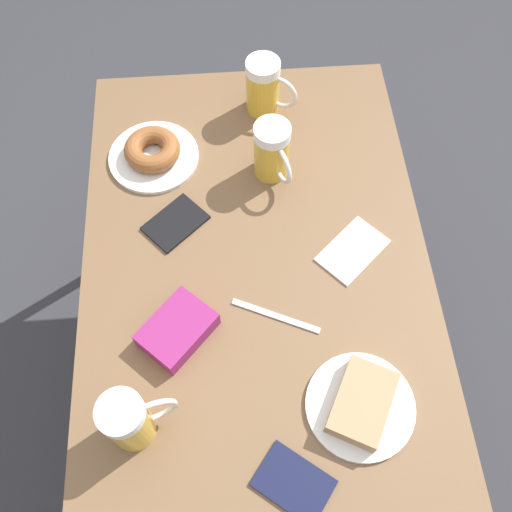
{
  "coord_description": "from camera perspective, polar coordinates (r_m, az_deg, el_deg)",
  "views": [
    {
      "loc": [
        0.04,
        0.56,
        1.76
      ],
      "look_at": [
        0.0,
        0.0,
        0.73
      ],
      "focal_mm": 40.0,
      "sensor_mm": 36.0,
      "label": 1
    }
  ],
  "objects": [
    {
      "name": "passport_near_edge",
      "position": [
        1.24,
        -8.06,
        3.3
      ],
      "size": [
        0.15,
        0.15,
        0.01
      ],
      "rotation": [
        0.0,
        0.0,
        2.3
      ],
      "color": "black",
      "rests_on": "table"
    },
    {
      "name": "plate_with_cake",
      "position": [
        1.07,
        10.49,
        -14.37
      ],
      "size": [
        0.2,
        0.2,
        0.05
      ],
      "color": "white",
      "rests_on": "table"
    },
    {
      "name": "beer_mug_right",
      "position": [
        1.02,
        -12.55,
        -15.71
      ],
      "size": [
        0.13,
        0.08,
        0.14
      ],
      "color": "gold",
      "rests_on": "table"
    },
    {
      "name": "table",
      "position": [
        1.24,
        0.0,
        -1.8
      ],
      "size": [
        0.72,
        1.09,
        0.71
      ],
      "color": "brown",
      "rests_on": "ground_plane"
    },
    {
      "name": "fork",
      "position": [
        1.13,
        1.98,
        -6.01
      ],
      "size": [
        0.17,
        0.09,
        0.0
      ],
      "rotation": [
        0.0,
        0.0,
        4.28
      ],
      "color": "silver",
      "rests_on": "table"
    },
    {
      "name": "passport_far_edge",
      "position": [
        1.05,
        3.79,
        -21.7
      ],
      "size": [
        0.15,
        0.15,
        0.01
      ],
      "rotation": [
        0.0,
        0.0,
        4.06
      ],
      "color": "#141938",
      "rests_on": "table"
    },
    {
      "name": "napkin_folded",
      "position": [
        1.21,
        9.64,
        0.56
      ],
      "size": [
        0.17,
        0.16,
        0.0
      ],
      "rotation": [
        0.0,
        0.0,
        3.88
      ],
      "color": "white",
      "rests_on": "table"
    },
    {
      "name": "beer_mug_center",
      "position": [
        1.38,
        0.82,
        16.58
      ],
      "size": [
        0.12,
        0.09,
        0.14
      ],
      "color": "gold",
      "rests_on": "table"
    },
    {
      "name": "blue_pouch",
      "position": [
        1.11,
        -7.87,
        -7.33
      ],
      "size": [
        0.17,
        0.17,
        0.04
      ],
      "rotation": [
        0.0,
        0.0,
        0.82
      ],
      "color": "#8C2366",
      "rests_on": "table"
    },
    {
      "name": "beer_mug_left",
      "position": [
        1.25,
        1.64,
        10.42
      ],
      "size": [
        0.08,
        0.12,
        0.14
      ],
      "color": "gold",
      "rests_on": "table"
    },
    {
      "name": "ground_plane",
      "position": [
        1.84,
        0.0,
        -10.96
      ],
      "size": [
        8.0,
        8.0,
        0.0
      ],
      "primitive_type": "plane",
      "color": "#333338"
    },
    {
      "name": "plate_with_donut",
      "position": [
        1.34,
        -10.28,
        10.16
      ],
      "size": [
        0.21,
        0.21,
        0.05
      ],
      "color": "white",
      "rests_on": "table"
    }
  ]
}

